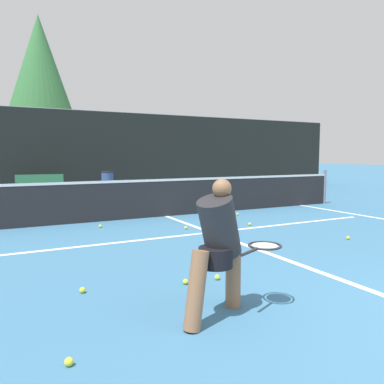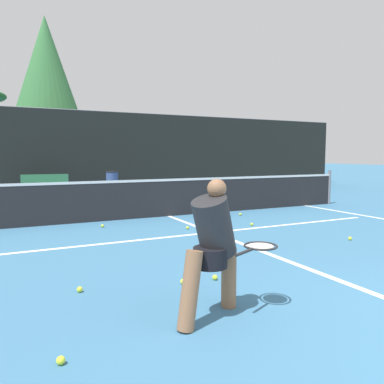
% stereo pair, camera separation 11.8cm
% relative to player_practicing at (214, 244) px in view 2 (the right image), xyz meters
% --- Properties ---
extents(court_service_line, '(8.25, 0.10, 0.01)m').
position_rel_player_practicing_xyz_m(court_service_line, '(1.89, 3.39, -0.70)').
color(court_service_line, white).
rests_on(court_service_line, ground).
extents(court_center_mark, '(0.10, 7.16, 0.01)m').
position_rel_player_practicing_xyz_m(court_center_mark, '(1.89, 2.07, -0.70)').
color(court_center_mark, white).
rests_on(court_center_mark, ground).
extents(net, '(11.09, 0.09, 1.07)m').
position_rel_player_practicing_xyz_m(net, '(1.89, 5.65, -0.19)').
color(net, slate).
rests_on(net, ground).
extents(fence_back, '(24.00, 0.06, 3.31)m').
position_rel_player_practicing_xyz_m(fence_back, '(1.89, 12.24, 0.95)').
color(fence_back, black).
rests_on(fence_back, ground).
extents(player_practicing, '(1.23, 0.49, 1.33)m').
position_rel_player_practicing_xyz_m(player_practicing, '(0.00, 0.00, 0.00)').
color(player_practicing, '#8C6042').
rests_on(player_practicing, ground).
extents(tennis_ball_scattered_1, '(0.07, 0.07, 0.07)m').
position_rel_player_practicing_xyz_m(tennis_ball_scattered_1, '(3.01, 3.64, -0.67)').
color(tennis_ball_scattered_1, '#D1E033').
rests_on(tennis_ball_scattered_1, ground).
extents(tennis_ball_scattered_2, '(0.07, 0.07, 0.07)m').
position_rel_player_practicing_xyz_m(tennis_ball_scattered_2, '(-1.05, 1.20, -0.67)').
color(tennis_ball_scattered_2, '#D1E033').
rests_on(tennis_ball_scattered_2, ground).
extents(tennis_ball_scattered_4, '(0.07, 0.07, 0.07)m').
position_rel_player_practicing_xyz_m(tennis_ball_scattered_4, '(0.52, 0.89, -0.67)').
color(tennis_ball_scattered_4, '#D1E033').
rests_on(tennis_ball_scattered_4, ground).
extents(tennis_ball_scattered_5, '(0.07, 0.07, 0.07)m').
position_rel_player_practicing_xyz_m(tennis_ball_scattered_5, '(1.59, 3.92, -0.67)').
color(tennis_ball_scattered_5, '#D1E033').
rests_on(tennis_ball_scattered_5, ground).
extents(tennis_ball_scattered_6, '(0.07, 0.07, 0.07)m').
position_rel_player_practicing_xyz_m(tennis_ball_scattered_6, '(-1.43, -0.25, -0.67)').
color(tennis_ball_scattered_6, '#D1E033').
rests_on(tennis_ball_scattered_6, ground).
extents(tennis_ball_scattered_7, '(0.07, 0.07, 0.07)m').
position_rel_player_practicing_xyz_m(tennis_ball_scattered_7, '(3.81, 1.70, -0.67)').
color(tennis_ball_scattered_7, '#D1E033').
rests_on(tennis_ball_scattered_7, ground).
extents(tennis_ball_scattered_8, '(0.07, 0.07, 0.07)m').
position_rel_player_practicing_xyz_m(tennis_ball_scattered_8, '(0.10, 0.92, -0.67)').
color(tennis_ball_scattered_8, '#D1E033').
rests_on(tennis_ball_scattered_8, ground).
extents(tennis_ball_scattered_9, '(0.07, 0.07, 0.07)m').
position_rel_player_practicing_xyz_m(tennis_ball_scattered_9, '(0.04, 4.90, -0.67)').
color(tennis_ball_scattered_9, '#D1E033').
rests_on(tennis_ball_scattered_9, ground).
extents(tennis_ball_scattered_10, '(0.07, 0.07, 0.07)m').
position_rel_player_practicing_xyz_m(tennis_ball_scattered_10, '(3.57, 4.93, -0.67)').
color(tennis_ball_scattered_10, '#D1E033').
rests_on(tennis_ball_scattered_10, ground).
extents(courtside_bench, '(1.63, 0.56, 0.86)m').
position_rel_player_practicing_xyz_m(courtside_bench, '(-0.58, 11.15, -0.23)').
color(courtside_bench, '#33724C').
rests_on(courtside_bench, ground).
extents(trash_bin, '(0.46, 0.46, 0.94)m').
position_rel_player_practicing_xyz_m(trash_bin, '(1.77, 10.95, -0.23)').
color(trash_bin, '#384C7F').
rests_on(trash_bin, ground).
extents(parked_car, '(1.90, 4.64, 1.42)m').
position_rel_player_practicing_xyz_m(parked_car, '(1.10, 14.56, -0.10)').
color(parked_car, navy).
rests_on(parked_car, ground).
extents(tree_west, '(2.83, 2.83, 7.54)m').
position_rel_player_practicing_xyz_m(tree_west, '(0.62, 18.55, 4.62)').
color(tree_west, brown).
rests_on(tree_west, ground).
extents(tree_mid, '(3.26, 3.26, 8.69)m').
position_rel_player_practicing_xyz_m(tree_mid, '(0.26, 18.19, 5.43)').
color(tree_mid, brown).
rests_on(tree_mid, ground).
extents(building_far, '(36.00, 2.40, 4.55)m').
position_rel_player_practicing_xyz_m(building_far, '(1.89, 27.39, 1.57)').
color(building_far, '#B2ADA3').
rests_on(building_far, ground).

